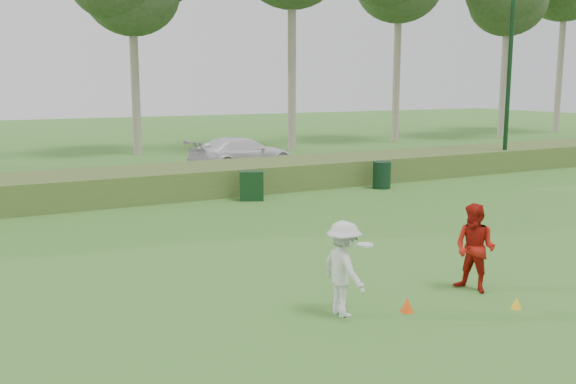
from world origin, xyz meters
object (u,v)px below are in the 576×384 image
lamp_post (511,35)px  cone_orange (407,305)px  player_white (344,269)px  player_red (475,248)px  cone_yellow (516,303)px  car_right (242,153)px  utility_cabinet (252,186)px  trash_bin (382,175)px

lamp_post → cone_orange: lamp_post is taller
player_white → player_red: player_red is taller
player_red → cone_yellow: player_red is taller
player_red → cone_orange: size_ratio=6.50×
player_red → car_right: player_red is taller
cone_orange → cone_yellow: 1.86m
player_white → car_right: size_ratio=0.33×
cone_yellow → utility_cabinet: size_ratio=0.21×
lamp_post → utility_cabinet: lamp_post is taller
player_white → car_right: player_white is taller
cone_orange → car_right: 17.32m
player_red → car_right: 16.66m
cone_orange → trash_bin: (6.98, 10.30, 0.35)m
cone_orange → lamp_post: bearing=39.1°
player_white → cone_yellow: size_ratio=7.77×
player_white → cone_yellow: (2.71, -1.09, -0.68)m
lamp_post → cone_orange: 19.05m
car_right → utility_cabinet: bearing=147.7°
cone_yellow → utility_cabinet: utility_cabinet is taller
utility_cabinet → cone_yellow: bearing=-67.3°
utility_cabinet → trash_bin: (5.04, -0.04, 0.01)m
cone_yellow → trash_bin: size_ratio=0.21×
player_white → trash_bin: size_ratio=1.63×
lamp_post → player_white: (-15.17, -11.13, -4.81)m
player_white → trash_bin: player_white is taller
player_red → player_white: bearing=-110.2°
cone_yellow → trash_bin: bearing=64.5°
player_white → player_red: 2.73m
lamp_post → cone_orange: bearing=-140.9°
cone_yellow → car_right: car_right is taller
cone_yellow → car_right: 17.69m
car_right → cone_yellow: bearing=160.1°
lamp_post → utility_cabinet: bearing=-174.6°
player_white → player_red: bearing=-92.9°
cone_orange → utility_cabinet: bearing=79.4°
cone_yellow → utility_cabinet: bearing=88.8°
lamp_post → car_right: lamp_post is taller
utility_cabinet → car_right: bearing=92.8°
trash_bin → utility_cabinet: bearing=179.6°
lamp_post → car_right: bearing=151.7°
player_red → cone_orange: (-1.73, -0.30, -0.68)m
trash_bin → car_right: car_right is taller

